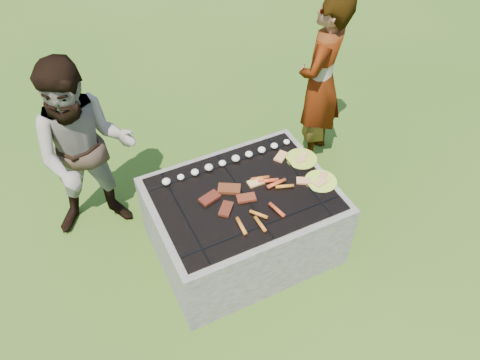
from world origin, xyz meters
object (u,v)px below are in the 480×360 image
at_px(plate_far, 301,159).
at_px(plate_near, 321,181).
at_px(fire_pit, 243,223).
at_px(bystander, 86,153).
at_px(cook, 320,83).

xyz_separation_m(plate_far, plate_near, (0.00, -0.27, 0.00)).
distance_m(fire_pit, bystander, 1.26).
distance_m(fire_pit, plate_far, 0.66).
relative_size(plate_far, cook, 0.16).
height_order(plate_far, plate_near, plate_near).
bearing_deg(cook, bystander, -37.98).
relative_size(fire_pit, cook, 0.82).
distance_m(fire_pit, cook, 1.39).
xyz_separation_m(plate_near, bystander, (-1.47, 0.88, 0.15)).
xyz_separation_m(fire_pit, plate_far, (0.56, 0.13, 0.33)).
distance_m(plate_far, bystander, 1.59).
bearing_deg(cook, plate_far, 10.84).
height_order(plate_far, cook, cook).
xyz_separation_m(fire_pit, bystander, (-0.90, 0.74, 0.48)).
distance_m(plate_near, bystander, 1.71).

